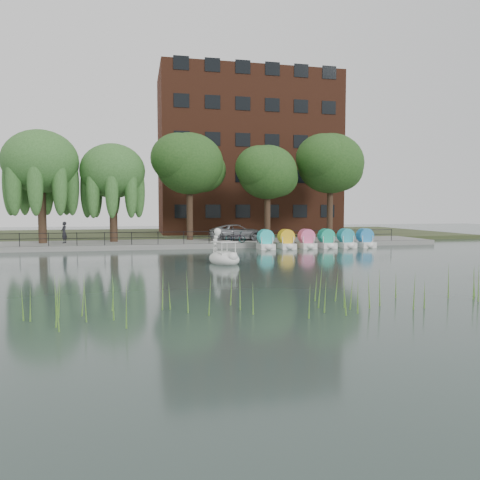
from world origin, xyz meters
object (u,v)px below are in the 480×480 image
object	(u,v)px
swan_boat	(224,256)
bicycle	(235,236)
minivan	(238,231)
pedestrian	(64,231)

from	to	relation	value
swan_boat	bicycle	bearing A→B (deg)	55.77
minivan	bicycle	size ratio (longest dim) A/B	3.32
minivan	pedestrian	size ratio (longest dim) A/B	2.89
minivan	swan_boat	xyz separation A→B (m)	(-3.70, -13.37, -0.75)
minivan	swan_boat	world-z (taller)	swan_boat
bicycle	swan_boat	distance (m)	10.91
minivan	bicycle	distance (m)	2.99
minivan	bicycle	bearing A→B (deg)	172.08
bicycle	minivan	bearing A→B (deg)	13.84
swan_boat	pedestrian	bearing A→B (deg)	110.78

